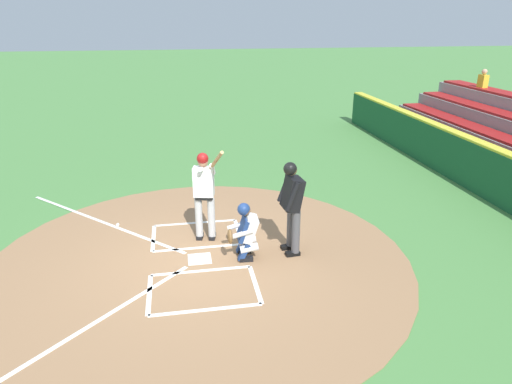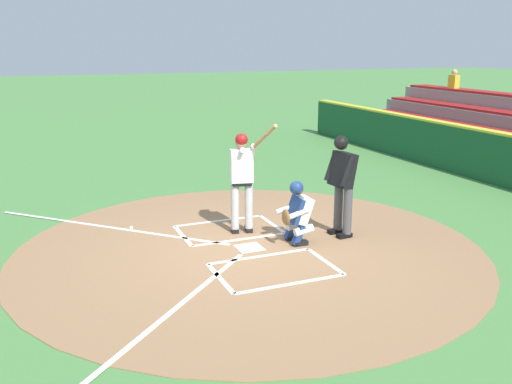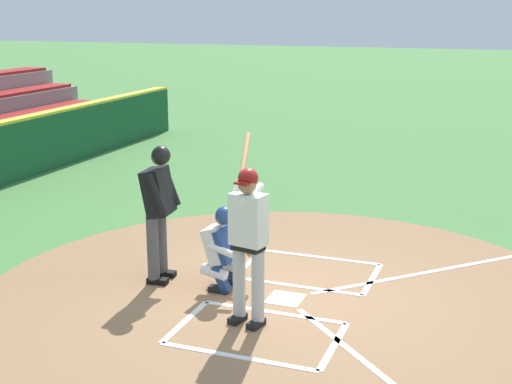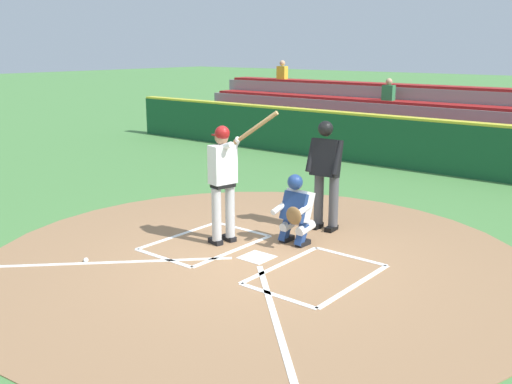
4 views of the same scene
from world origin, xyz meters
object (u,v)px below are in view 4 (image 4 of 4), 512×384
at_px(plate_umpire, 326,168).
at_px(baseball, 86,260).
at_px(batter, 224,176).
at_px(catcher, 296,208).

relative_size(plate_umpire, baseball, 25.20).
xyz_separation_m(plate_umpire, baseball, (1.84, 3.48, -1.04)).
xyz_separation_m(batter, catcher, (-0.89, -0.68, -0.51)).
bearing_deg(catcher, batter, 37.24).
distance_m(catcher, plate_umpire, 1.04).
distance_m(batter, catcher, 1.23).
bearing_deg(plate_umpire, baseball, 62.20).
bearing_deg(plate_umpire, catcher, 92.97).
xyz_separation_m(catcher, plate_umpire, (0.05, -0.91, 0.49)).
relative_size(batter, baseball, 28.76).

